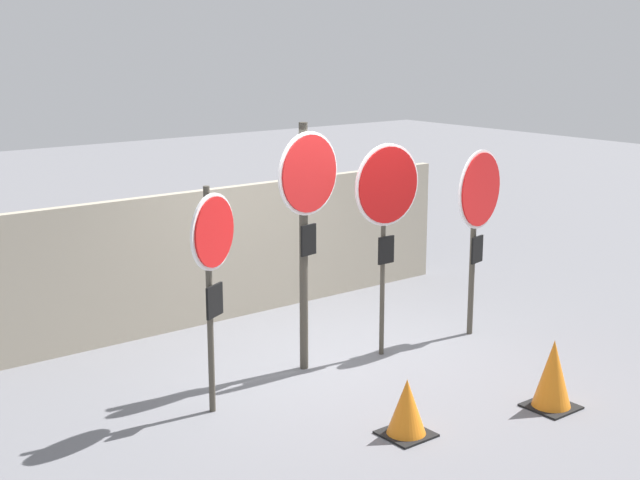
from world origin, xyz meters
TOP-DOWN VIEW (x-y plane):
  - ground_plane at (0.00, 0.00)m, footprint 40.00×40.00m
  - fence_back at (0.00, 2.07)m, footprint 6.40×0.12m
  - stop_sign_0 at (-1.78, -0.27)m, footprint 0.63×0.34m
  - stop_sign_1 at (-0.46, 0.07)m, footprint 0.83×0.21m
  - stop_sign_2 at (0.45, -0.12)m, footprint 0.87×0.11m
  - stop_sign_3 at (1.74, -0.25)m, footprint 0.88×0.23m
  - traffic_cone_0 at (0.74, -2.12)m, footprint 0.43×0.43m
  - traffic_cone_1 at (-0.74, -1.71)m, footprint 0.41×0.41m

SIDE VIEW (x-z plane):
  - ground_plane at x=0.00m, z-range 0.00..0.00m
  - traffic_cone_1 at x=-0.74m, z-range 0.00..0.51m
  - traffic_cone_0 at x=0.74m, z-range 0.00..0.66m
  - fence_back at x=0.00m, z-range 0.00..1.63m
  - stop_sign_0 at x=-1.78m, z-range 0.46..2.57m
  - stop_sign_3 at x=1.74m, z-range 0.47..2.63m
  - stop_sign_2 at x=0.45m, z-range 0.58..2.90m
  - stop_sign_1 at x=-0.46m, z-range 0.47..3.03m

